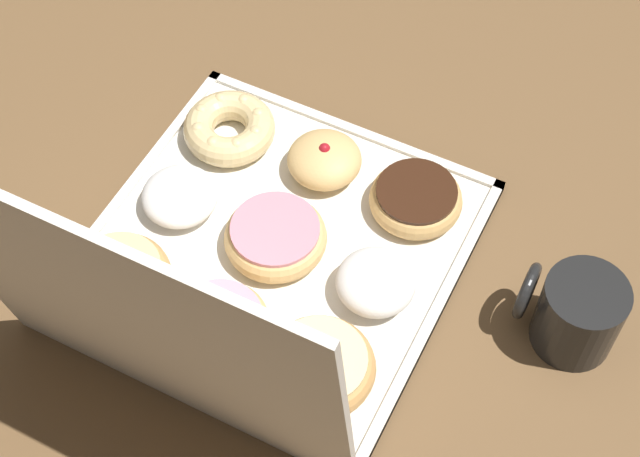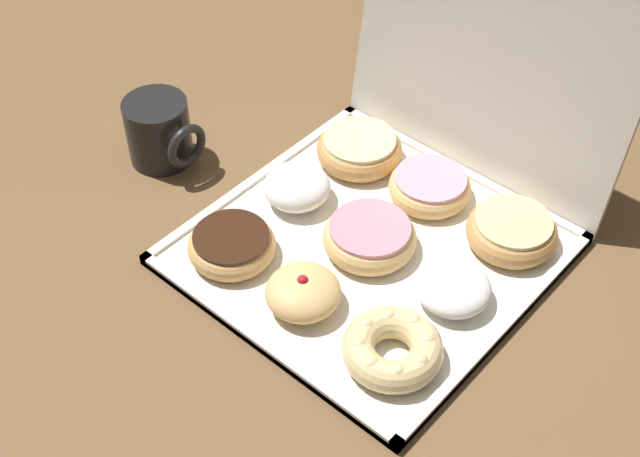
% 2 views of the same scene
% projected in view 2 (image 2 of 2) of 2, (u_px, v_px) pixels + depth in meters
% --- Properties ---
extents(ground_plane, '(3.00, 3.00, 0.00)m').
position_uv_depth(ground_plane, '(369.00, 253.00, 1.10)').
color(ground_plane, brown).
extents(donut_box, '(0.41, 0.41, 0.01)m').
position_uv_depth(donut_box, '(369.00, 250.00, 1.10)').
color(donut_box, silver).
rests_on(donut_box, ground).
extents(box_lid_open, '(0.41, 0.07, 0.39)m').
position_uv_depth(box_lid_open, '(494.00, 44.00, 1.09)').
color(box_lid_open, silver).
rests_on(box_lid_open, ground).
extents(chocolate_frosted_donut_0, '(0.11, 0.11, 0.04)m').
position_uv_depth(chocolate_frosted_donut_0, '(232.00, 245.00, 1.07)').
color(chocolate_frosted_donut_0, tan).
rests_on(chocolate_frosted_donut_0, donut_box).
extents(jelly_filled_donut_1, '(0.09, 0.09, 0.05)m').
position_uv_depth(jelly_filled_donut_1, '(302.00, 291.00, 1.01)').
color(jelly_filled_donut_1, '#E5B770').
rests_on(jelly_filled_donut_1, donut_box).
extents(cruller_donut_2, '(0.11, 0.11, 0.04)m').
position_uv_depth(cruller_donut_2, '(393.00, 348.00, 0.96)').
color(cruller_donut_2, '#EACC8C').
rests_on(cruller_donut_2, donut_box).
extents(powdered_filled_donut_3, '(0.09, 0.09, 0.05)m').
position_uv_depth(powdered_filled_donut_3, '(297.00, 187.00, 1.14)').
color(powdered_filled_donut_3, white).
rests_on(powdered_filled_donut_3, donut_box).
extents(pink_frosted_donut_4, '(0.12, 0.12, 0.04)m').
position_uv_depth(pink_frosted_donut_4, '(373.00, 237.00, 1.08)').
color(pink_frosted_donut_4, '#E5B770').
rests_on(pink_frosted_donut_4, donut_box).
extents(powdered_filled_donut_5, '(0.09, 0.09, 0.04)m').
position_uv_depth(powdered_filled_donut_5, '(456.00, 286.00, 1.02)').
color(powdered_filled_donut_5, white).
rests_on(powdered_filled_donut_5, donut_box).
extents(glazed_ring_donut_6, '(0.12, 0.12, 0.04)m').
position_uv_depth(glazed_ring_donut_6, '(359.00, 149.00, 1.20)').
color(glazed_ring_donut_6, tan).
rests_on(glazed_ring_donut_6, donut_box).
extents(pink_frosted_donut_7, '(0.11, 0.11, 0.04)m').
position_uv_depth(pink_frosted_donut_7, '(429.00, 186.00, 1.15)').
color(pink_frosted_donut_7, '#E5B770').
rests_on(pink_frosted_donut_7, donut_box).
extents(glazed_ring_donut_8, '(0.11, 0.11, 0.04)m').
position_uv_depth(glazed_ring_donut_8, '(512.00, 231.00, 1.09)').
color(glazed_ring_donut_8, tan).
rests_on(glazed_ring_donut_8, donut_box).
extents(coffee_mug, '(0.11, 0.09, 0.09)m').
position_uv_depth(coffee_mug, '(160.00, 131.00, 1.20)').
color(coffee_mug, black).
rests_on(coffee_mug, ground).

